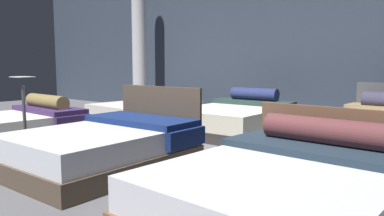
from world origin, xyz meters
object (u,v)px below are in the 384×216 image
(bed_0, at_px, (8,127))
(bed_2, at_px, (288,188))
(bed_4, at_px, (235,119))
(bed_3, at_px, (146,112))
(support_pillar, at_px, (139,43))
(price_sign, at_px, (25,127))
(bed_1, at_px, (106,147))

(bed_0, xyz_separation_m, bed_2, (4.54, 0.09, 0.01))
(bed_0, distance_m, bed_4, 3.64)
(bed_2, height_order, bed_4, bed_2)
(bed_0, distance_m, bed_2, 4.54)
(bed_3, bearing_deg, support_pillar, 143.74)
(bed_2, xyz_separation_m, support_pillar, (-5.96, 3.89, 1.51))
(bed_2, xyz_separation_m, bed_4, (-2.31, 2.78, 0.01))
(price_sign, xyz_separation_m, support_pillar, (-2.57, 4.28, 1.35))
(support_pillar, bearing_deg, bed_4, -16.95)
(bed_0, height_order, price_sign, price_sign)
(bed_0, xyz_separation_m, bed_3, (0.07, 2.80, -0.03))
(bed_3, bearing_deg, bed_0, -89.11)
(bed_2, distance_m, price_sign, 3.41)
(bed_1, relative_size, bed_2, 0.96)
(price_sign, bearing_deg, bed_1, 17.97)
(bed_4, relative_size, price_sign, 1.92)
(bed_2, height_order, price_sign, price_sign)
(bed_1, xyz_separation_m, bed_4, (-0.08, 2.80, 0.00))
(bed_3, relative_size, bed_4, 1.08)
(bed_0, bearing_deg, bed_4, 54.07)
(bed_0, relative_size, bed_1, 1.06)
(bed_1, distance_m, bed_4, 2.80)
(support_pillar, bearing_deg, bed_0, -70.45)
(bed_3, xyz_separation_m, bed_4, (2.16, 0.07, 0.05))
(bed_2, relative_size, bed_4, 1.05)
(bed_0, distance_m, support_pillar, 4.49)
(bed_0, relative_size, bed_3, 1.00)
(price_sign, bearing_deg, bed_4, 71.26)
(bed_1, xyz_separation_m, bed_3, (-2.24, 2.73, -0.05))
(bed_1, bearing_deg, bed_0, -179.96)
(bed_3, relative_size, support_pillar, 0.61)
(bed_2, bearing_deg, bed_4, 131.50)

